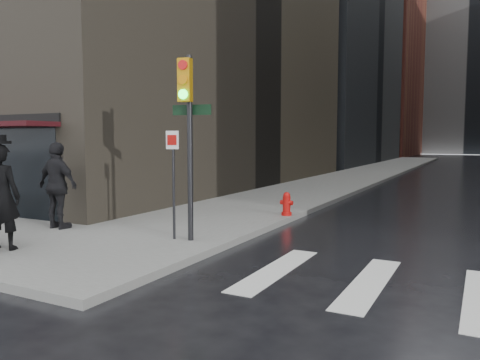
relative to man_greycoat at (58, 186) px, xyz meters
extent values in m
plane|color=black|center=(2.29, -1.40, -1.18)|extent=(140.00, 140.00, 0.00)
cube|color=slate|center=(2.29, 25.60, -1.10)|extent=(4.00, 50.00, 0.15)
cube|color=silver|center=(5.79, -0.40, -1.17)|extent=(0.50, 3.00, 0.01)
cube|color=silver|center=(7.39, -0.40, -1.17)|extent=(0.50, 3.00, 0.01)
cube|color=brown|center=(-10.71, 60.60, 11.82)|extent=(22.00, 20.00, 26.00)
imported|color=black|center=(0.76, -2.01, -0.01)|extent=(0.87, 0.72, 2.04)
imported|color=black|center=(0.00, 0.00, 0.00)|extent=(1.23, 0.55, 2.06)
cylinder|color=black|center=(3.51, 0.36, 0.89)|extent=(0.11, 0.11, 3.83)
cube|color=#C2840C|center=(3.54, 0.15, 2.28)|extent=(0.29, 0.21, 0.86)
cylinder|color=red|center=(3.56, 0.06, 2.56)|extent=(0.20, 0.08, 0.19)
cylinder|color=orange|center=(3.56, 0.06, 2.28)|extent=(0.20, 0.08, 0.19)
cylinder|color=#19E533|center=(3.56, 0.06, 1.99)|extent=(0.20, 0.08, 0.19)
cylinder|color=black|center=(3.13, 0.30, 0.12)|extent=(0.06, 0.06, 2.30)
cube|color=white|center=(3.13, 0.27, 1.08)|extent=(0.29, 0.07, 0.38)
cube|color=black|center=(3.51, 0.44, 1.70)|extent=(0.86, 0.17, 0.21)
cylinder|color=#B60D0B|center=(4.09, 4.31, -0.98)|extent=(0.29, 0.29, 0.09)
cylinder|color=#B60D0B|center=(4.09, 4.31, -0.76)|extent=(0.22, 0.22, 0.54)
sphere|color=#B60D0B|center=(4.09, 4.31, -0.47)|extent=(0.20, 0.20, 0.20)
cylinder|color=#B60D0B|center=(4.09, 4.31, -0.67)|extent=(0.37, 0.15, 0.13)
camera|label=1|loc=(8.92, -7.77, 1.09)|focal=35.00mm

